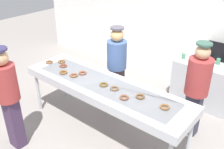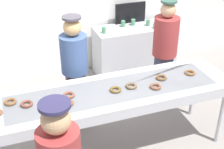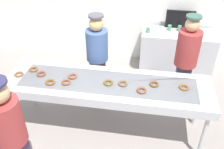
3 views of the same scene
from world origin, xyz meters
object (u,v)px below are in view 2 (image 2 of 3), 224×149
(chocolate_donut_7, at_px, (190,73))
(chocolate_donut_3, at_px, (10,102))
(worker_baker, at_px, (75,66))
(worker_assistant, at_px, (165,45))
(chocolate_donut_10, at_px, (161,78))
(paper_cup_1, at_px, (133,22))
(paper_cup_3, at_px, (104,30))
(chocolate_donut_9, at_px, (27,104))
(chocolate_donut_6, at_px, (131,86))
(chocolate_donut_2, at_px, (156,87))
(chocolate_donut_4, at_px, (48,109))
(paper_cup_0, at_px, (148,23))
(paper_cup_4, at_px, (155,26))
(chocolate_donut_0, at_px, (68,103))
(menu_display, at_px, (130,13))
(chocolate_donut_8, at_px, (69,95))
(prep_counter, at_px, (135,49))
(fryer_conveyor, at_px, (113,95))
(chocolate_donut_1, at_px, (115,90))
(paper_cup_2, at_px, (123,24))

(chocolate_donut_7, bearing_deg, chocolate_donut_3, 177.63)
(worker_baker, bearing_deg, worker_assistant, -157.40)
(chocolate_donut_10, xyz_separation_m, worker_baker, (-0.95, 0.65, 0.01))
(worker_baker, height_order, paper_cup_1, worker_baker)
(chocolate_donut_7, height_order, paper_cup_3, paper_cup_3)
(chocolate_donut_9, bearing_deg, chocolate_donut_6, -1.79)
(chocolate_donut_2, relative_size, chocolate_donut_3, 1.00)
(chocolate_donut_4, distance_m, paper_cup_3, 2.36)
(chocolate_donut_6, height_order, paper_cup_0, paper_cup_0)
(chocolate_donut_6, height_order, chocolate_donut_7, same)
(chocolate_donut_2, height_order, worker_baker, worker_baker)
(paper_cup_0, distance_m, paper_cup_4, 0.18)
(chocolate_donut_0, bearing_deg, chocolate_donut_6, 7.06)
(chocolate_donut_2, bearing_deg, chocolate_donut_0, 179.35)
(chocolate_donut_3, xyz_separation_m, menu_display, (2.28, 2.03, 0.13))
(chocolate_donut_8, distance_m, paper_cup_0, 2.64)
(prep_counter, bearing_deg, chocolate_donut_0, -129.89)
(chocolate_donut_3, relative_size, paper_cup_4, 1.23)
(chocolate_donut_2, xyz_separation_m, worker_assistant, (0.67, 1.02, 0.01))
(chocolate_donut_8, height_order, chocolate_donut_9, same)
(chocolate_donut_9, xyz_separation_m, prep_counter, (2.11, 1.88, -0.50))
(chocolate_donut_7, distance_m, chocolate_donut_9, 2.07)
(chocolate_donut_4, bearing_deg, paper_cup_4, 40.37)
(chocolate_donut_6, height_order, prep_counter, chocolate_donut_6)
(paper_cup_1, xyz_separation_m, menu_display, (0.00, 0.15, 0.13))
(fryer_conveyor, xyz_separation_m, chocolate_donut_4, (-0.80, -0.15, 0.09))
(fryer_conveyor, xyz_separation_m, chocolate_donut_10, (0.66, 0.04, 0.09))
(paper_cup_1, bearing_deg, paper_cup_4, -43.14)
(worker_baker, distance_m, paper_cup_4, 1.99)
(paper_cup_0, distance_m, menu_display, 0.38)
(chocolate_donut_4, bearing_deg, chocolate_donut_10, 7.65)
(worker_assistant, xyz_separation_m, paper_cup_1, (-0.05, 1.11, -0.01))
(paper_cup_1, bearing_deg, worker_baker, -136.95)
(chocolate_donut_0, relative_size, paper_cup_4, 1.23)
(chocolate_donut_1, relative_size, paper_cup_3, 1.23)
(prep_counter, bearing_deg, paper_cup_2, 155.18)
(chocolate_donut_6, distance_m, chocolate_donut_9, 1.23)
(fryer_conveyor, relative_size, paper_cup_1, 26.52)
(prep_counter, distance_m, paper_cup_2, 0.54)
(chocolate_donut_4, height_order, worker_baker, worker_baker)
(chocolate_donut_6, bearing_deg, paper_cup_0, 59.43)
(chocolate_donut_6, relative_size, paper_cup_3, 1.23)
(chocolate_donut_6, xyz_separation_m, worker_assistant, (0.94, 0.91, 0.01))
(chocolate_donut_8, distance_m, paper_cup_4, 2.57)
(fryer_conveyor, distance_m, paper_cup_3, 1.89)
(fryer_conveyor, relative_size, paper_cup_2, 26.52)
(paper_cup_2, bearing_deg, menu_display, 38.08)
(fryer_conveyor, height_order, paper_cup_3, paper_cup_3)
(chocolate_donut_4, distance_m, chocolate_donut_7, 1.87)
(chocolate_donut_0, bearing_deg, chocolate_donut_2, -0.65)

